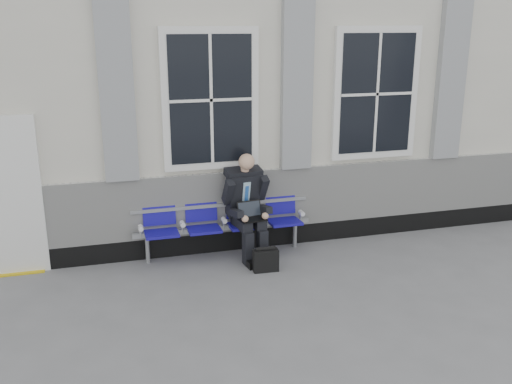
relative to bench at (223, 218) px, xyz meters
name	(u,v)px	position (x,y,z in m)	size (l,w,h in m)	color
ground	(392,275)	(2.03, -1.32, -0.55)	(70.00, 70.00, 0.00)	slate
station_building	(305,83)	(2.01, 2.15, 1.67)	(14.40, 4.40, 4.49)	beige
bench	(223,218)	(0.00, 0.00, 0.00)	(2.60, 0.47, 0.91)	#9EA0A3
businessman	(246,202)	(0.32, -0.14, 0.26)	(0.66, 0.89, 1.52)	black
briefcase	(266,260)	(0.43, -0.74, -0.39)	(0.35, 0.16, 0.35)	black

